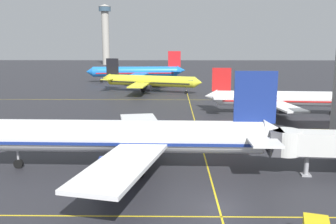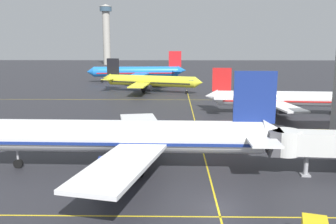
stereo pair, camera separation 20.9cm
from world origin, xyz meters
name	(u,v)px [view 1 (the left image)]	position (x,y,z in m)	size (l,w,h in m)	color
ground_plane	(219,207)	(0.00, 0.00, 0.00)	(600.00, 600.00, 0.00)	#28282D
airliner_front_gate	(130,137)	(-9.86, 10.73, 4.25)	(39.99, 34.57, 12.46)	white
airliner_second_row	(278,99)	(18.85, 47.51, 3.50)	(32.96, 28.38, 10.25)	white
airliner_third_row	(149,81)	(-12.00, 84.09, 3.63)	(33.46, 28.58, 10.62)	yellow
airliner_far_left_stand	(137,72)	(-19.04, 114.28, 4.22)	(39.74, 34.19, 12.35)	blue
taxiway_markings	(197,129)	(0.00, 33.16, 0.00)	(126.92, 116.04, 0.01)	yellow
control_tower	(105,30)	(-52.56, 233.52, 24.23)	(8.82, 8.82, 42.18)	#ADA89E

